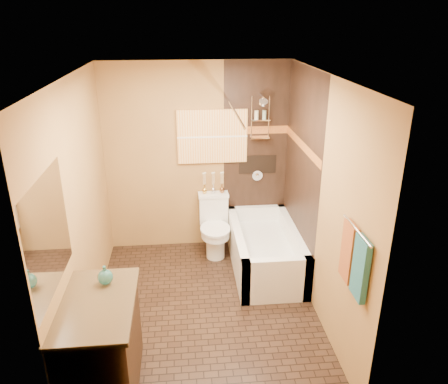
{
  "coord_description": "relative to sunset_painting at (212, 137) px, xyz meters",
  "views": [
    {
      "loc": [
        -0.17,
        -3.97,
        3.01
      ],
      "look_at": [
        0.25,
        0.4,
        1.21
      ],
      "focal_mm": 35.0,
      "sensor_mm": 36.0,
      "label": 1
    }
  ],
  "objects": [
    {
      "name": "vanity",
      "position": [
        -1.12,
        -2.48,
        -1.11
      ],
      "size": [
        0.61,
        0.99,
        0.88
      ],
      "rotation": [
        0.0,
        0.0,
        0.0
      ],
      "color": "black",
      "rests_on": "floor"
    },
    {
      "name": "mosaic_band_back",
      "position": [
        0.57,
        0.0,
        0.07
      ],
      "size": [
        0.85,
        0.01,
        0.1
      ],
      "primitive_type": "cube",
      "color": "#96441B",
      "rests_on": "alcove_tile_back"
    },
    {
      "name": "alcove_tile_back",
      "position": [
        0.57,
        0.01,
        -0.3
      ],
      "size": [
        0.85,
        0.01,
        2.5
      ],
      "primitive_type": "cube",
      "color": "black",
      "rests_on": "wall_back"
    },
    {
      "name": "towel_rust",
      "position": [
        0.96,
        -2.4,
        -0.37
      ],
      "size": [
        0.05,
        0.22,
        0.52
      ],
      "primitive_type": "cube",
      "color": "brown",
      "rests_on": "towel_bar"
    },
    {
      "name": "alcove_tile_right",
      "position": [
        0.99,
        -0.73,
        -0.3
      ],
      "size": [
        0.01,
        1.5,
        2.5
      ],
      "primitive_type": "cube",
      "color": "black",
      "rests_on": "wall_right"
    },
    {
      "name": "teal_bottle",
      "position": [
        -1.07,
        -2.21,
        -0.59
      ],
      "size": [
        0.15,
        0.15,
        0.21
      ],
      "primitive_type": null,
      "rotation": [
        0.0,
        0.0,
        -0.15
      ],
      "color": "#226861",
      "rests_on": "vanity"
    },
    {
      "name": "curtain_rod",
      "position": [
        0.2,
        -0.73,
        0.47
      ],
      "size": [
        0.03,
        1.55,
        0.03
      ],
      "primitive_type": "cylinder",
      "rotation": [
        1.57,
        0.0,
        0.0
      ],
      "color": "silver",
      "rests_on": "wall_back"
    },
    {
      "name": "sunset_painting",
      "position": [
        0.0,
        0.0,
        0.0
      ],
      "size": [
        0.9,
        0.04,
        0.7
      ],
      "primitive_type": "cube",
      "color": "orange",
      "rests_on": "wall_back"
    },
    {
      "name": "bathtub",
      "position": [
        0.6,
        -0.73,
        -1.33
      ],
      "size": [
        0.8,
        1.5,
        0.55
      ],
      "color": "white",
      "rests_on": "floor"
    },
    {
      "name": "alcove_niche",
      "position": [
        0.6,
        0.01,
        -0.4
      ],
      "size": [
        0.5,
        0.01,
        0.25
      ],
      "primitive_type": "cube",
      "color": "black",
      "rests_on": "alcove_tile_back"
    },
    {
      "name": "floor",
      "position": [
        -0.2,
        -1.48,
        -1.55
      ],
      "size": [
        3.0,
        3.0,
        0.0
      ],
      "primitive_type": "plane",
      "color": "black",
      "rests_on": "ground"
    },
    {
      "name": "toilet",
      "position": [
        0.0,
        -0.26,
        -1.15
      ],
      "size": [
        0.4,
        0.6,
        0.79
      ],
      "rotation": [
        0.0,
        0.0,
        0.02
      ],
      "color": "white",
      "rests_on": "floor"
    },
    {
      "name": "wall_left",
      "position": [
        -1.4,
        -1.48,
        -0.3
      ],
      "size": [
        0.02,
        3.0,
        2.5
      ],
      "primitive_type": "cube",
      "color": "#A5793F",
      "rests_on": "floor"
    },
    {
      "name": "shower_fixtures",
      "position": [
        0.6,
        -0.1,
        0.12
      ],
      "size": [
        0.24,
        0.33,
        1.16
      ],
      "color": "silver",
      "rests_on": "floor"
    },
    {
      "name": "wall_front",
      "position": [
        -0.2,
        -2.98,
        -0.3
      ],
      "size": [
        2.4,
        0.02,
        2.5
      ],
      "primitive_type": "cube",
      "color": "#A5793F",
      "rests_on": "floor"
    },
    {
      "name": "bud_vases",
      "position": [
        -0.0,
        -0.09,
        -0.6
      ],
      "size": [
        0.29,
        0.06,
        0.29
      ],
      "color": "gold",
      "rests_on": "toilet"
    },
    {
      "name": "wall_right",
      "position": [
        1.0,
        -1.48,
        -0.3
      ],
      "size": [
        0.02,
        3.0,
        2.5
      ],
      "primitive_type": "cube",
      "color": "#A5793F",
      "rests_on": "floor"
    },
    {
      "name": "towel_teal",
      "position": [
        0.96,
        -2.66,
        -0.37
      ],
      "size": [
        0.05,
        0.22,
        0.52
      ],
      "primitive_type": "cube",
      "color": "#1C4D5E",
      "rests_on": "towel_bar"
    },
    {
      "name": "towel_bar",
      "position": [
        0.95,
        -2.53,
        -0.1
      ],
      "size": [
        0.02,
        0.55,
        0.02
      ],
      "primitive_type": "cylinder",
      "rotation": [
        1.57,
        0.0,
        0.0
      ],
      "color": "silver",
      "rests_on": "wall_right"
    },
    {
      "name": "vanity_mirror",
      "position": [
        -1.39,
        -2.48,
        -0.05
      ],
      "size": [
        0.01,
        1.0,
        0.9
      ],
      "primitive_type": "cube",
      "color": "white",
      "rests_on": "wall_left"
    },
    {
      "name": "mosaic_band_right",
      "position": [
        0.98,
        -0.73,
        0.07
      ],
      "size": [
        0.01,
        1.5,
        0.1
      ],
      "primitive_type": "cube",
      "color": "#96441B",
      "rests_on": "alcove_tile_right"
    },
    {
      "name": "ceiling",
      "position": [
        -0.2,
        -1.48,
        0.95
      ],
      "size": [
        3.0,
        3.0,
        0.0
      ],
      "primitive_type": "plane",
      "color": "silver",
      "rests_on": "wall_back"
    },
    {
      "name": "wall_back",
      "position": [
        -0.2,
        0.02,
        -0.3
      ],
      "size": [
        2.4,
        0.02,
        2.5
      ],
      "primitive_type": "cube",
      "color": "#A5793F",
      "rests_on": "floor"
    }
  ]
}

